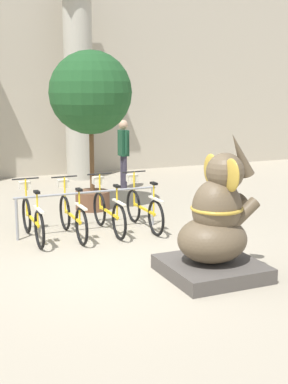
# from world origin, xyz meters

# --- Properties ---
(ground_plane) EXTENTS (60.00, 60.00, 0.00)m
(ground_plane) POSITION_xyz_m (0.00, 0.00, 0.00)
(ground_plane) COLOR #9E937F
(building_facade) EXTENTS (20.00, 0.20, 6.00)m
(building_facade) POSITION_xyz_m (0.00, 8.60, 3.00)
(building_facade) COLOR #B2A893
(building_facade) RESTS_ON ground_plane
(column_right) EXTENTS (1.00, 1.00, 5.16)m
(column_right) POSITION_xyz_m (1.74, 7.60, 2.62)
(column_right) COLOR #ADA899
(column_right) RESTS_ON ground_plane
(bike_rack) EXTENTS (2.69, 0.05, 0.77)m
(bike_rack) POSITION_xyz_m (0.18, 1.95, 0.58)
(bike_rack) COLOR gray
(bike_rack) RESTS_ON ground_plane
(bicycle_0) EXTENTS (0.48, 1.72, 1.03)m
(bicycle_0) POSITION_xyz_m (-0.86, 1.88, 0.40)
(bicycle_0) COLOR black
(bicycle_0) RESTS_ON ground_plane
(bicycle_1) EXTENTS (0.48, 1.72, 1.03)m
(bicycle_1) POSITION_xyz_m (-0.17, 1.80, 0.40)
(bicycle_1) COLOR black
(bicycle_1) RESTS_ON ground_plane
(bicycle_2) EXTENTS (0.48, 1.72, 1.03)m
(bicycle_2) POSITION_xyz_m (0.53, 1.85, 0.40)
(bicycle_2) COLOR black
(bicycle_2) RESTS_ON ground_plane
(bicycle_3) EXTENTS (0.48, 1.72, 1.03)m
(bicycle_3) POSITION_xyz_m (1.23, 1.83, 0.40)
(bicycle_3) COLOR black
(bicycle_3) RESTS_ON ground_plane
(elephant_statue) EXTENTS (1.31, 1.31, 2.05)m
(elephant_statue) POSITION_xyz_m (1.14, -0.93, 0.69)
(elephant_statue) COLOR #4C4742
(elephant_statue) RESTS_ON ground_plane
(person_pedestrian) EXTENTS (0.24, 0.47, 1.79)m
(person_pedestrian) POSITION_xyz_m (2.28, 5.56, 1.09)
(person_pedestrian) COLOR #383342
(person_pedestrian) RESTS_ON ground_plane
(potted_tree) EXTENTS (1.75, 1.75, 3.39)m
(potted_tree) POSITION_xyz_m (0.84, 3.72, 2.41)
(potted_tree) COLOR brown
(potted_tree) RESTS_ON ground_plane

